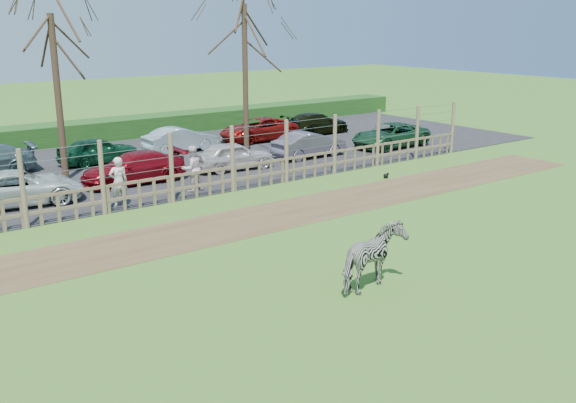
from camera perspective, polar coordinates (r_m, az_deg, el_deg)
ground at (r=16.66m, az=2.37°, el=-6.07°), size 120.00×120.00×0.00m
dirt_strip at (r=20.15m, az=-5.68°, el=-2.22°), size 34.00×2.80×0.01m
asphalt at (r=28.92m, az=-15.98°, el=2.77°), size 44.00×13.00×0.04m
hedge at (r=35.36m, az=-20.14°, el=5.56°), size 46.00×2.00×1.10m
fence at (r=22.91m, az=-10.26°, el=1.87°), size 30.16×0.16×2.50m
tree_mid at (r=26.70m, az=-20.06°, el=11.95°), size 4.80×4.80×6.83m
tree_right at (r=30.96m, az=-3.87°, el=13.91°), size 4.80×4.80×7.35m
zebra at (r=15.32m, az=7.61°, el=-5.01°), size 2.02×1.27×1.58m
visitor_a at (r=22.70m, az=-14.83°, el=1.72°), size 0.69×0.51×1.72m
visitor_b at (r=24.17m, az=-8.53°, el=2.90°), size 0.88×0.70×1.72m
crow at (r=26.55m, az=8.70°, el=2.28°), size 0.27×0.20×0.22m
car_2 at (r=24.06m, az=-22.84°, el=1.13°), size 4.55×2.56×1.20m
car_3 at (r=25.93m, az=-13.57°, el=2.91°), size 4.17×1.78×1.20m
car_4 at (r=27.68m, az=-4.86°, el=4.08°), size 3.64×1.74×1.20m
car_5 at (r=30.18m, az=1.91°, el=5.09°), size 3.65×1.29×1.20m
car_6 at (r=33.07m, az=9.10°, el=5.84°), size 4.38×2.12×1.20m
car_10 at (r=29.96m, az=-16.52°, el=4.38°), size 3.63×1.70×1.20m
car_11 at (r=31.92m, az=-9.56°, el=5.47°), size 3.67×1.34×1.20m
car_12 at (r=34.51m, az=-2.62°, el=6.42°), size 4.34×2.04×1.20m
car_13 at (r=36.57m, az=2.50°, el=6.95°), size 4.20×1.84×1.20m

